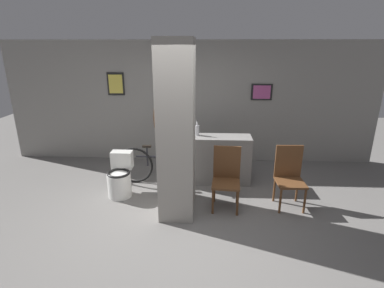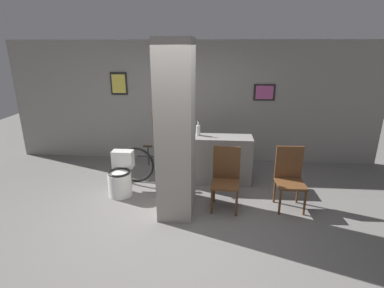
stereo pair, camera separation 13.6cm
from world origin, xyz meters
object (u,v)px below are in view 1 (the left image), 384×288
Objects in this scene: chair_near_pillar at (226,176)px; bicycle at (161,165)px; toilet at (120,178)px; chair_by_doorway at (289,175)px; bottle_tall at (197,130)px.

chair_near_pillar reaches higher than bicycle.
chair_near_pillar is (1.80, -0.29, 0.22)m from toilet.
toilet is 2.83m from chair_by_doorway.
toilet is at bearing 173.80° from chair_by_doorway.
chair_by_doorway is (1.01, 0.09, 0.00)m from chair_near_pillar.
bicycle is (-2.17, 0.69, -0.16)m from chair_by_doorway.
chair_by_doorway is 1.81m from bottle_tall.
chair_by_doorway is 3.39× the size of bottle_tall.
chair_near_pillar is 1.41m from bicycle.
bottle_tall reaches higher than chair_near_pillar.
chair_near_pillar reaches higher than toilet.
bicycle is at bearing -162.64° from bottle_tall.
bicycle is at bearing 160.35° from chair_by_doorway.
bicycle is (-1.16, 0.78, -0.16)m from chair_near_pillar.
toilet is at bearing -143.07° from bicycle.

